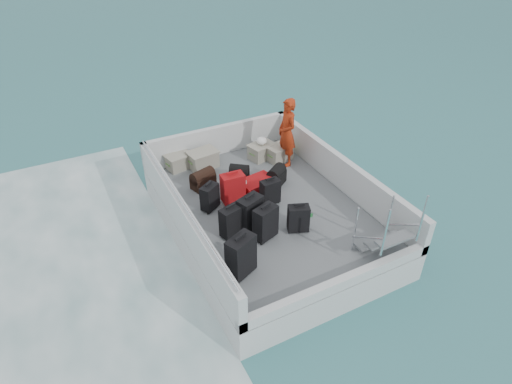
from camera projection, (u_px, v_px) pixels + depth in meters
ground at (266, 230)px, 8.87m from camera, size 160.00×160.00×0.00m
wake_foam at (11, 316)px, 7.05m from camera, size 10.00×10.00×0.00m
ferry_hull at (266, 219)px, 8.70m from camera, size 3.60×5.00×0.60m
deck at (266, 207)px, 8.53m from camera, size 3.30×4.70×0.02m
deck_fittings at (290, 195)px, 8.21m from camera, size 3.60×5.00×0.90m
suitcase_0 at (241, 256)px, 6.79m from camera, size 0.55×0.44×0.74m
suitcase_1 at (231, 222)px, 7.63m from camera, size 0.45×0.33×0.60m
suitcase_2 at (210, 197)px, 8.31m from camera, size 0.43×0.38×0.54m
suitcase_3 at (265, 223)px, 7.56m from camera, size 0.49×0.38×0.66m
suitcase_4 at (250, 213)px, 7.78m from camera, size 0.52×0.41×0.68m
suitcase_5 at (233, 188)px, 8.49m from camera, size 0.47×0.30×0.63m
suitcase_6 at (298, 219)px, 7.76m from camera, size 0.44×0.35×0.54m
suitcase_7 at (270, 192)px, 8.46m from camera, size 0.39×0.23×0.53m
suitcase_8 at (257, 186)px, 8.89m from camera, size 0.78×0.58×0.28m
duffel_0 at (203, 181)px, 9.01m from camera, size 0.56×0.43×0.32m
duffel_1 at (239, 175)px, 9.18m from camera, size 0.50×0.48×0.32m
duffel_2 at (276, 177)px, 9.12m from camera, size 0.51×0.48×0.32m
crate_0 at (179, 162)px, 9.64m from camera, size 0.60×0.47×0.32m
crate_1 at (203, 160)px, 9.67m from camera, size 0.67×0.50×0.37m
crate_2 at (261, 152)px, 10.02m from camera, size 0.63×0.51×0.34m
crate_3 at (279, 153)px, 9.95m from camera, size 0.61×0.48×0.33m
yellow_bag at (287, 150)px, 10.20m from camera, size 0.28×0.26×0.22m
white_bag at (262, 142)px, 9.87m from camera, size 0.24×0.24×0.18m
passenger at (287, 133)px, 9.47m from camera, size 0.42×0.61×1.57m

